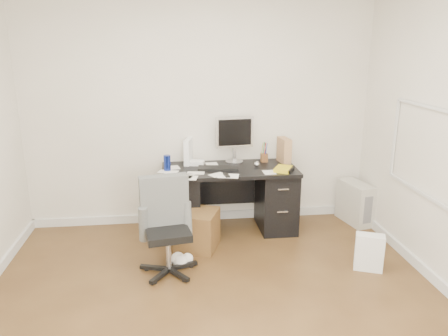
{
  "coord_description": "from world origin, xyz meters",
  "views": [
    {
      "loc": [
        -0.32,
        -3.01,
        2.11
      ],
      "look_at": [
        0.18,
        1.2,
        0.88
      ],
      "focal_mm": 35.0,
      "sensor_mm": 36.0,
      "label": 1
    }
  ],
  "objects_px": {
    "desk": "(229,197)",
    "wicker_basket": "(197,230)",
    "lcd_monitor": "(234,140)",
    "office_chair": "(167,228)",
    "pc_tower": "(355,203)",
    "keyboard": "(218,168)"
  },
  "relations": [
    {
      "from": "desk",
      "to": "wicker_basket",
      "type": "bearing_deg",
      "value": -133.77
    },
    {
      "from": "desk",
      "to": "keyboard",
      "type": "bearing_deg",
      "value": -165.78
    },
    {
      "from": "office_chair",
      "to": "pc_tower",
      "type": "relative_size",
      "value": 1.86
    },
    {
      "from": "keyboard",
      "to": "pc_tower",
      "type": "xyz_separation_m",
      "value": [
        1.67,
        0.08,
        -0.52
      ]
    },
    {
      "from": "keyboard",
      "to": "wicker_basket",
      "type": "distance_m",
      "value": 0.73
    },
    {
      "from": "keyboard",
      "to": "wicker_basket",
      "type": "height_order",
      "value": "keyboard"
    },
    {
      "from": "lcd_monitor",
      "to": "office_chair",
      "type": "height_order",
      "value": "lcd_monitor"
    },
    {
      "from": "desk",
      "to": "wicker_basket",
      "type": "distance_m",
      "value": 0.61
    },
    {
      "from": "desk",
      "to": "pc_tower",
      "type": "xyz_separation_m",
      "value": [
        1.54,
        0.05,
        -0.15
      ]
    },
    {
      "from": "pc_tower",
      "to": "desk",
      "type": "bearing_deg",
      "value": 169.52
    },
    {
      "from": "desk",
      "to": "lcd_monitor",
      "type": "height_order",
      "value": "lcd_monitor"
    },
    {
      "from": "lcd_monitor",
      "to": "office_chair",
      "type": "distance_m",
      "value": 1.48
    },
    {
      "from": "office_chair",
      "to": "wicker_basket",
      "type": "xyz_separation_m",
      "value": [
        0.3,
        0.5,
        -0.26
      ]
    },
    {
      "from": "lcd_monitor",
      "to": "wicker_basket",
      "type": "bearing_deg",
      "value": -133.55
    },
    {
      "from": "lcd_monitor",
      "to": "pc_tower",
      "type": "xyz_separation_m",
      "value": [
        1.45,
        -0.16,
        -0.78
      ]
    },
    {
      "from": "office_chair",
      "to": "pc_tower",
      "type": "distance_m",
      "value": 2.44
    },
    {
      "from": "wicker_basket",
      "to": "desk",
      "type": "bearing_deg",
      "value": 46.23
    },
    {
      "from": "lcd_monitor",
      "to": "wicker_basket",
      "type": "relative_size",
      "value": 1.35
    },
    {
      "from": "lcd_monitor",
      "to": "pc_tower",
      "type": "bearing_deg",
      "value": -12.52
    },
    {
      "from": "keyboard",
      "to": "office_chair",
      "type": "xyz_separation_m",
      "value": [
        -0.57,
        -0.88,
        -0.3
      ]
    },
    {
      "from": "office_chair",
      "to": "pc_tower",
      "type": "bearing_deg",
      "value": 14.12
    },
    {
      "from": "wicker_basket",
      "to": "pc_tower",
      "type": "bearing_deg",
      "value": 13.54
    }
  ]
}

